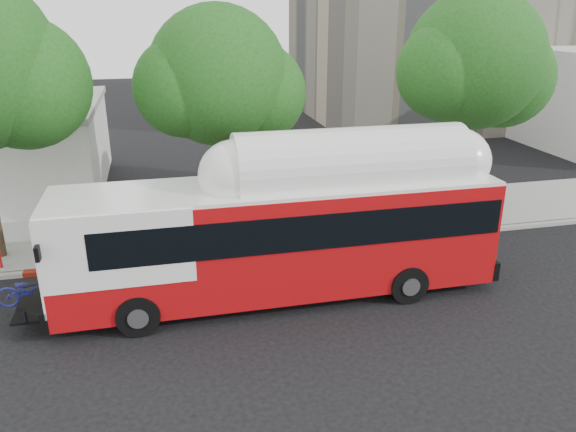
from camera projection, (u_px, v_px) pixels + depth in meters
name	position (u px, v px, depth m)	size (l,w,h in m)	color
ground	(283.00, 305.00, 16.89)	(120.00, 120.00, 0.00)	black
sidewalk	(248.00, 226.00, 22.79)	(60.00, 5.00, 0.15)	gray
curb_strip	(259.00, 251.00, 20.42)	(60.00, 0.30, 0.15)	gray
red_curb_segment	(176.00, 259.00, 19.77)	(10.00, 0.32, 0.16)	maroon
street_tree_mid	(229.00, 81.00, 20.21)	(5.75, 5.00, 8.62)	#2D2116
street_tree_right	(483.00, 65.00, 22.08)	(6.21, 5.40, 9.18)	#2D2116
transit_bus	(283.00, 237.00, 16.82)	(14.01, 3.04, 4.14)	#AB0B0F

